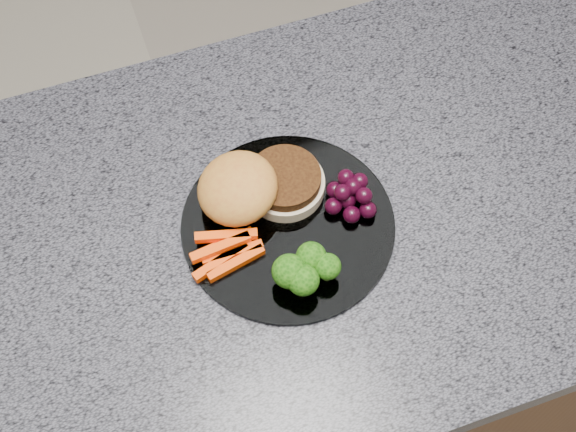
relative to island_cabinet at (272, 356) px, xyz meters
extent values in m
plane|color=#ADA491|center=(0.00, 0.00, -0.43)|extent=(4.00, 4.00, 0.00)
cube|color=#4F311B|center=(0.00, 0.00, 0.00)|extent=(1.20, 0.60, 0.86)
cube|color=#50505B|center=(0.00, 0.00, 0.45)|extent=(1.20, 0.60, 0.04)
cylinder|color=white|center=(0.03, -0.01, 0.47)|extent=(0.26, 0.26, 0.01)
cylinder|color=#CCB490|center=(0.04, 0.04, 0.48)|extent=(0.11, 0.11, 0.02)
cylinder|color=#3F230C|center=(0.04, 0.04, 0.50)|extent=(0.10, 0.10, 0.01)
ellipsoid|color=#AB792A|center=(-0.02, 0.04, 0.50)|extent=(0.11, 0.11, 0.05)
cube|color=#FA4404|center=(-0.05, -0.01, 0.48)|extent=(0.07, 0.02, 0.01)
cube|color=#FA4404|center=(-0.05, -0.03, 0.48)|extent=(0.07, 0.01, 0.01)
cube|color=#FA4404|center=(-0.07, -0.03, 0.48)|extent=(0.07, 0.03, 0.01)
cube|color=#FA4404|center=(-0.05, -0.01, 0.49)|extent=(0.07, 0.03, 0.01)
cube|color=#FA4404|center=(-0.06, -0.02, 0.49)|extent=(0.07, 0.02, 0.01)
cube|color=#FA4404|center=(-0.05, -0.04, 0.48)|extent=(0.07, 0.03, 0.01)
cylinder|color=#5B802E|center=(0.00, -0.08, 0.48)|extent=(0.01, 0.01, 0.02)
ellipsoid|color=#103C08|center=(0.00, -0.08, 0.51)|extent=(0.04, 0.04, 0.04)
cylinder|color=#5B802E|center=(0.03, -0.07, 0.48)|extent=(0.01, 0.01, 0.02)
ellipsoid|color=#103C08|center=(0.03, -0.07, 0.50)|extent=(0.04, 0.04, 0.03)
cylinder|color=#5B802E|center=(0.01, -0.10, 0.48)|extent=(0.01, 0.01, 0.02)
ellipsoid|color=#103C08|center=(0.01, -0.10, 0.51)|extent=(0.04, 0.04, 0.03)
cylinder|color=#5B802E|center=(0.05, -0.09, 0.48)|extent=(0.01, 0.01, 0.02)
ellipsoid|color=#103C08|center=(0.05, -0.09, 0.50)|extent=(0.03, 0.03, 0.03)
sphere|color=black|center=(0.10, -0.01, 0.49)|extent=(0.02, 0.02, 0.02)
sphere|color=black|center=(0.13, -0.01, 0.49)|extent=(0.02, 0.02, 0.02)
sphere|color=black|center=(0.12, 0.01, 0.49)|extent=(0.02, 0.02, 0.02)
sphere|color=black|center=(0.09, 0.01, 0.49)|extent=(0.02, 0.02, 0.02)
sphere|color=black|center=(0.09, -0.01, 0.49)|extent=(0.02, 0.02, 0.02)
sphere|color=black|center=(0.10, -0.03, 0.49)|extent=(0.02, 0.02, 0.02)
sphere|color=black|center=(0.12, -0.03, 0.49)|extent=(0.02, 0.02, 0.02)
sphere|color=black|center=(0.11, 0.00, 0.50)|extent=(0.02, 0.02, 0.02)
sphere|color=black|center=(0.10, 0.00, 0.50)|extent=(0.02, 0.02, 0.02)
sphere|color=black|center=(0.12, -0.02, 0.50)|extent=(0.02, 0.02, 0.02)
sphere|color=black|center=(0.11, 0.02, 0.50)|extent=(0.02, 0.02, 0.02)
sphere|color=black|center=(0.12, 0.00, 0.50)|extent=(0.02, 0.02, 0.02)
camera|label=1|loc=(-0.13, -0.45, 1.33)|focal=50.00mm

